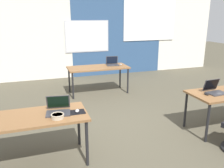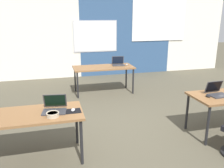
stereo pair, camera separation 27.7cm
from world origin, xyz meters
TOP-DOWN VIEW (x-y plane):
  - ground_plane at (0.00, 0.00)m, footprint 24.00×24.00m
  - back_wall_assembly at (0.06, 4.20)m, footprint 10.00×0.27m
  - desk_near_left at (-1.75, -0.60)m, footprint 1.60×0.70m
  - desk_far_center at (0.00, 2.20)m, footprint 1.60×0.70m
  - laptop_near_left_inner at (-1.34, -0.58)m, footprint 0.37×0.35m
  - mousepad_near_left_inner at (-1.08, -0.66)m, footprint 0.22×0.19m
  - mouse_near_left_inner at (-1.08, -0.66)m, footprint 0.08×0.11m
  - laptop_near_right_inner at (1.39, -0.56)m, footprint 0.35×0.32m
  - mouse_near_right_inner at (1.17, -0.62)m, footprint 0.06×0.10m
  - laptop_far_right at (0.44, 2.29)m, footprint 0.36×0.31m
  - mouse_far_right at (0.66, 2.23)m, footprint 0.09×0.11m
  - snack_bowl at (-1.37, -0.78)m, footprint 0.18×0.18m

SIDE VIEW (x-z plane):
  - ground_plane at x=0.00m, z-range 0.00..0.00m
  - desk_near_left at x=-1.75m, z-range 0.30..1.02m
  - desk_far_center at x=0.00m, z-range 0.30..1.02m
  - mousepad_near_left_inner at x=-1.08m, z-range 0.72..0.72m
  - mouse_near_right_inner at x=1.17m, z-range 0.72..0.75m
  - mouse_far_right at x=0.66m, z-range 0.72..0.75m
  - mouse_near_left_inner at x=-1.08m, z-range 0.72..0.76m
  - snack_bowl at x=-1.37m, z-range 0.72..0.79m
  - laptop_near_left_inner at x=-1.34m, z-range 0.66..0.88m
  - laptop_near_right_inner at x=1.39m, z-range 0.65..0.88m
  - laptop_far_right at x=0.44m, z-range 0.65..0.89m
  - back_wall_assembly at x=0.06m, z-range 0.01..2.81m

